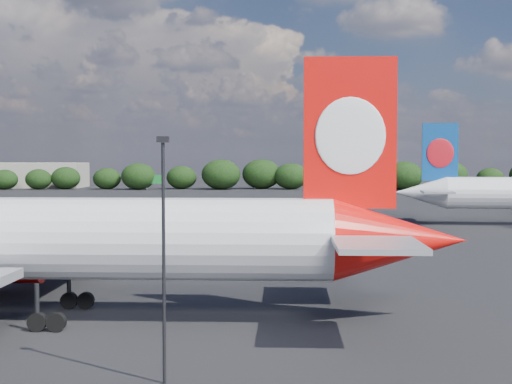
{
  "coord_description": "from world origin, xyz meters",
  "views": [
    {
      "loc": [
        17.07,
        -37.75,
        10.61
      ],
      "look_at": [
        16.0,
        12.0,
        8.0
      ],
      "focal_mm": 50.0,
      "sensor_mm": 36.0,
      "label": 1
    }
  ],
  "objects": [
    {
      "name": "terminal_building",
      "position": [
        -65.0,
        192.0,
        4.0
      ],
      "size": [
        42.0,
        16.0,
        8.0
      ],
      "color": "gray",
      "rests_on": "ground"
    },
    {
      "name": "qantas_airliner",
      "position": [
        2.77,
        7.38,
        5.08
      ],
      "size": [
        51.02,
        48.43,
        16.69
      ],
      "color": "silver",
      "rests_on": "ground"
    },
    {
      "name": "highway_sign",
      "position": [
        -18.0,
        176.0,
        3.13
      ],
      "size": [
        6.0,
        0.3,
        4.5
      ],
      "color": "#156D27",
      "rests_on": "ground"
    },
    {
      "name": "ground",
      "position": [
        0.0,
        60.0,
        0.0
      ],
      "size": [
        500.0,
        500.0,
        0.0
      ],
      "primitive_type": "plane",
      "color": "black",
      "rests_on": "ground"
    },
    {
      "name": "horizon_treeline",
      "position": [
        10.41,
        179.9,
        4.08
      ],
      "size": [
        206.03,
        16.96,
        9.23
      ],
      "color": "black",
      "rests_on": "ground"
    },
    {
      "name": "billboard_yellow",
      "position": [
        12.0,
        182.0,
        3.87
      ],
      "size": [
        5.0,
        0.3,
        5.5
      ],
      "color": "yellow",
      "rests_on": "ground"
    },
    {
      "name": "apron_lamp_post",
      "position": [
        12.12,
        -5.33,
        6.38
      ],
      "size": [
        0.55,
        0.3,
        11.45
      ],
      "color": "black",
      "rests_on": "ground"
    }
  ]
}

